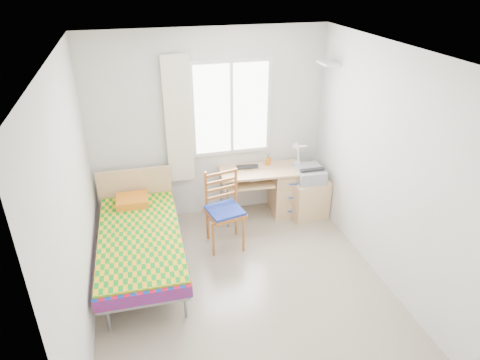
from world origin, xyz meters
name	(u,v)px	position (x,y,z in m)	size (l,w,h in m)	color
floor	(243,287)	(0.00, 0.00, 0.00)	(3.50, 3.50, 0.00)	#BCAD93
ceiling	(244,53)	(0.00, 0.00, 2.60)	(3.50, 3.50, 0.00)	white
wall_back	(210,127)	(0.00, 1.75, 1.30)	(3.20, 3.20, 0.00)	silver
wall_left	(74,207)	(-1.60, 0.00, 1.30)	(3.50, 3.50, 0.00)	silver
wall_right	(386,169)	(1.60, 0.00, 1.30)	(3.50, 3.50, 0.00)	silver
window	(231,108)	(0.30, 1.73, 1.55)	(1.10, 0.04, 1.30)	white
curtain	(178,121)	(-0.42, 1.68, 1.45)	(0.35, 0.05, 1.70)	#F4EEC9
floating_shelf	(328,63)	(1.49, 1.40, 2.15)	(0.20, 0.32, 0.03)	white
bed	(140,236)	(-1.07, 0.69, 0.43)	(0.98, 2.04, 0.88)	gray
desk	(281,188)	(0.96, 1.47, 0.39)	(1.19, 0.61, 0.72)	tan
chair	(224,206)	(0.00, 0.91, 0.56)	(0.51, 0.51, 1.00)	#9D491E
cabinet	(307,197)	(1.29, 1.29, 0.28)	(0.58, 0.53, 0.56)	tan
printer	(309,173)	(1.30, 1.30, 0.66)	(0.39, 0.45, 0.19)	#A5A9AD
laptop	(248,168)	(0.48, 1.53, 0.73)	(0.31, 0.20, 0.02)	black
pen_cup	(268,161)	(0.80, 1.60, 0.77)	(0.08, 0.08, 0.10)	orange
task_lamp	(297,151)	(1.14, 1.38, 0.98)	(0.23, 0.32, 0.41)	white
book	(248,178)	(0.47, 1.50, 0.59)	(0.16, 0.22, 0.02)	gray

